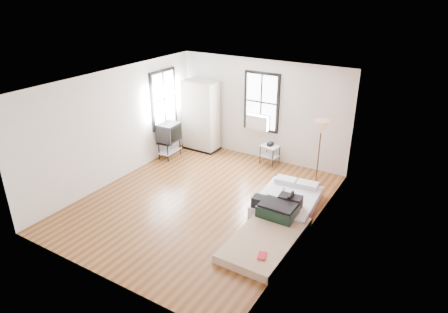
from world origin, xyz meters
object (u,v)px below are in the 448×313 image
Objects in this scene: floor_lamp at (321,130)px; side_table at (270,150)px; tv_stand at (169,133)px; mattress_bare at (269,232)px; wardrobe at (201,116)px; mattress_main at (287,200)px.

side_table is at bearing 159.25° from floor_lamp.
side_table is 2.88m from tv_stand.
mattress_bare is 3.54m from side_table.
side_table is at bearing 2.02° from wardrobe.
side_table reaches higher than mattress_main.
wardrobe is (-3.72, 3.13, 0.89)m from mattress_bare.
tv_stand is (-3.96, 0.79, 0.58)m from mattress_main.
tv_stand is at bearing 163.79° from mattress_main.
mattress_bare is at bearing -87.38° from mattress_main.
wardrobe is at bearing 148.10° from mattress_main.
tv_stand reaches higher than mattress_main.
floor_lamp is (3.77, -0.51, 0.43)m from wardrobe.
side_table is 1.95m from floor_lamp.
mattress_main is at bearing 98.00° from mattress_bare.
side_table reaches higher than mattress_bare.
floor_lamp is (1.54, -0.58, 1.04)m from side_table.
mattress_main is at bearing -26.68° from wardrobe.
wardrobe is at bearing 64.77° from tv_stand.
tv_stand is at bearing -112.27° from wardrobe.
mattress_bare is 4.94m from wardrobe.
wardrobe is 1.21× the size of floor_lamp.
mattress_main is 1.34m from mattress_bare.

